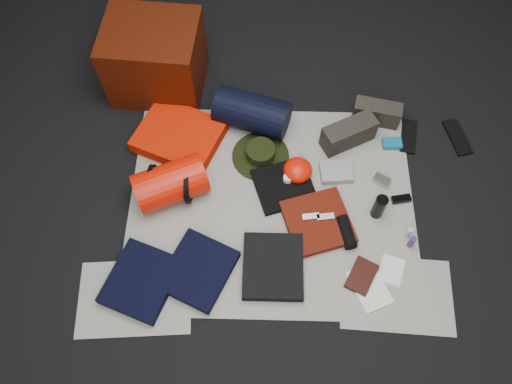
{
  "coord_description": "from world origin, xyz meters",
  "views": [
    {
      "loc": [
        -0.06,
        -1.24,
        2.53
      ],
      "look_at": [
        -0.09,
        0.03,
        0.1
      ],
      "focal_mm": 35.0,
      "sensor_mm": 36.0,
      "label": 1
    }
  ],
  "objects_px": {
    "water_bottle": "(379,207)",
    "paperback_book": "(362,276)",
    "red_cabinet": "(155,59)",
    "stuff_sack": "(170,184)",
    "sleeping_pad": "(179,136)",
    "navy_duffel": "(252,112)",
    "compact_camera": "(381,180)"
  },
  "relations": [
    {
      "from": "red_cabinet",
      "to": "paperback_book",
      "type": "height_order",
      "value": "red_cabinet"
    },
    {
      "from": "red_cabinet",
      "to": "water_bottle",
      "type": "bearing_deg",
      "value": -30.2
    },
    {
      "from": "navy_duffel",
      "to": "sleeping_pad",
      "type": "bearing_deg",
      "value": -145.58
    },
    {
      "from": "navy_duffel",
      "to": "red_cabinet",
      "type": "bearing_deg",
      "value": 170.51
    },
    {
      "from": "red_cabinet",
      "to": "sleeping_pad",
      "type": "relative_size",
      "value": 1.17
    },
    {
      "from": "sleeping_pad",
      "to": "paperback_book",
      "type": "relative_size",
      "value": 2.51
    },
    {
      "from": "water_bottle",
      "to": "compact_camera",
      "type": "bearing_deg",
      "value": 77.12
    },
    {
      "from": "red_cabinet",
      "to": "compact_camera",
      "type": "height_order",
      "value": "red_cabinet"
    },
    {
      "from": "sleeping_pad",
      "to": "paperback_book",
      "type": "distance_m",
      "value": 1.33
    },
    {
      "from": "red_cabinet",
      "to": "navy_duffel",
      "type": "relative_size",
      "value": 1.26
    },
    {
      "from": "stuff_sack",
      "to": "paperback_book",
      "type": "bearing_deg",
      "value": -24.5
    },
    {
      "from": "sleeping_pad",
      "to": "stuff_sack",
      "type": "height_order",
      "value": "stuff_sack"
    },
    {
      "from": "water_bottle",
      "to": "sleeping_pad",
      "type": "bearing_deg",
      "value": 157.88
    },
    {
      "from": "sleeping_pad",
      "to": "red_cabinet",
      "type": "bearing_deg",
      "value": 110.66
    },
    {
      "from": "red_cabinet",
      "to": "water_bottle",
      "type": "relative_size",
      "value": 3.23
    },
    {
      "from": "sleeping_pad",
      "to": "compact_camera",
      "type": "xyz_separation_m",
      "value": [
        1.19,
        -0.26,
        -0.02
      ]
    },
    {
      "from": "water_bottle",
      "to": "compact_camera",
      "type": "height_order",
      "value": "water_bottle"
    },
    {
      "from": "sleeping_pad",
      "to": "paperback_book",
      "type": "xyz_separation_m",
      "value": [
        1.03,
        -0.84,
        -0.03
      ]
    },
    {
      "from": "water_bottle",
      "to": "stuff_sack",
      "type": "bearing_deg",
      "value": 174.99
    },
    {
      "from": "water_bottle",
      "to": "paperback_book",
      "type": "bearing_deg",
      "value": -106.47
    },
    {
      "from": "compact_camera",
      "to": "water_bottle",
      "type": "bearing_deg",
      "value": -72.7
    },
    {
      "from": "water_bottle",
      "to": "compact_camera",
      "type": "distance_m",
      "value": 0.22
    },
    {
      "from": "red_cabinet",
      "to": "navy_duffel",
      "type": "xyz_separation_m",
      "value": [
        0.6,
        -0.31,
        -0.11
      ]
    },
    {
      "from": "red_cabinet",
      "to": "paperback_book",
      "type": "distance_m",
      "value": 1.76
    },
    {
      "from": "compact_camera",
      "to": "paperback_book",
      "type": "bearing_deg",
      "value": -75.04
    },
    {
      "from": "stuff_sack",
      "to": "paperback_book",
      "type": "relative_size",
      "value": 2.07
    },
    {
      "from": "paperback_book",
      "to": "stuff_sack",
      "type": "bearing_deg",
      "value": -176.93
    },
    {
      "from": "stuff_sack",
      "to": "paperback_book",
      "type": "distance_m",
      "value": 1.14
    },
    {
      "from": "paperback_book",
      "to": "water_bottle",
      "type": "bearing_deg",
      "value": 101.1
    },
    {
      "from": "water_bottle",
      "to": "paperback_book",
      "type": "distance_m",
      "value": 0.39
    },
    {
      "from": "red_cabinet",
      "to": "stuff_sack",
      "type": "bearing_deg",
      "value": -74.32
    },
    {
      "from": "sleeping_pad",
      "to": "water_bottle",
      "type": "distance_m",
      "value": 1.23
    }
  ]
}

